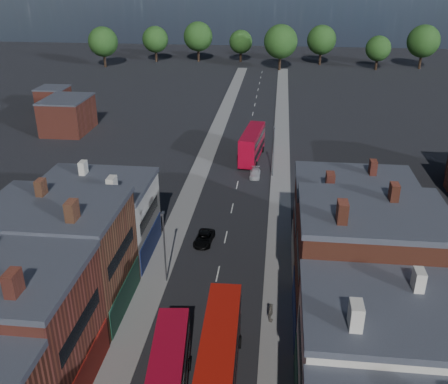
% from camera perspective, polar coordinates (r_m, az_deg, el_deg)
% --- Properties ---
extents(pavement_west, '(3.00, 200.00, 0.12)m').
position_cam_1_polar(pavement_west, '(70.85, -4.15, -0.86)').
color(pavement_west, gray).
rests_on(pavement_west, ground).
extents(pavement_east, '(3.00, 200.00, 0.12)m').
position_cam_1_polar(pavement_east, '(69.80, 6.41, -1.37)').
color(pavement_east, gray).
rests_on(pavement_east, ground).
extents(lamp_post_2, '(0.25, 0.70, 8.12)m').
position_cam_1_polar(lamp_post_2, '(51.14, -6.84, -5.76)').
color(lamp_post_2, slate).
rests_on(lamp_post_2, ground).
extents(lamp_post_3, '(0.25, 0.70, 8.12)m').
position_cam_1_polar(lamp_post_3, '(77.27, 5.68, 5.00)').
color(lamp_post_3, slate).
rests_on(lamp_post_3, ground).
extents(bus_0, '(3.61, 11.04, 4.68)m').
position_cam_1_polar(bus_0, '(39.57, -6.39, -20.32)').
color(bus_0, '#AB0920').
rests_on(bus_0, ground).
extents(bus_1, '(3.23, 11.84, 5.08)m').
position_cam_1_polar(bus_1, '(40.95, -0.47, -17.83)').
color(bus_1, red).
rests_on(bus_1, ground).
extents(bus_2, '(3.90, 11.90, 5.04)m').
position_cam_1_polar(bus_2, '(85.03, 3.23, 5.51)').
color(bus_2, maroon).
rests_on(bus_2, ground).
extents(car_2, '(2.31, 4.46, 1.20)m').
position_cam_1_polar(car_2, '(59.85, -2.30, -5.30)').
color(car_2, black).
rests_on(car_2, ground).
extents(car_3, '(1.58, 3.87, 1.12)m').
position_cam_1_polar(car_3, '(78.45, 3.57, 2.15)').
color(car_3, silver).
rests_on(car_3, ground).
extents(ped_3, '(0.81, 1.22, 1.91)m').
position_cam_1_polar(ped_3, '(47.58, 5.34, -13.55)').
color(ped_3, '#625D54').
rests_on(ped_3, pavement_east).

